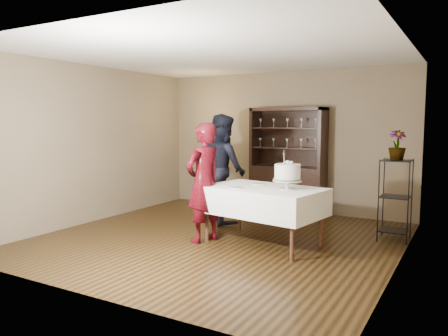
% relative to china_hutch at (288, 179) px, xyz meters
% --- Properties ---
extents(floor, '(5.00, 5.00, 0.00)m').
position_rel_china_hutch_xyz_m(floor, '(-0.20, -2.25, -0.66)').
color(floor, black).
rests_on(floor, ground).
extents(ceiling, '(5.00, 5.00, 0.00)m').
position_rel_china_hutch_xyz_m(ceiling, '(-0.20, -2.25, 2.04)').
color(ceiling, silver).
rests_on(ceiling, back_wall).
extents(back_wall, '(5.00, 0.02, 2.70)m').
position_rel_china_hutch_xyz_m(back_wall, '(-0.20, 0.25, 0.69)').
color(back_wall, brown).
rests_on(back_wall, floor).
extents(wall_left, '(0.02, 5.00, 2.70)m').
position_rel_china_hutch_xyz_m(wall_left, '(-2.70, -2.25, 0.69)').
color(wall_left, brown).
rests_on(wall_left, floor).
extents(wall_right, '(0.02, 5.00, 2.70)m').
position_rel_china_hutch_xyz_m(wall_right, '(2.30, -2.25, 0.69)').
color(wall_right, brown).
rests_on(wall_right, floor).
extents(china_hutch, '(1.40, 0.48, 2.00)m').
position_rel_china_hutch_xyz_m(china_hutch, '(0.00, 0.00, 0.00)').
color(china_hutch, black).
rests_on(china_hutch, floor).
extents(plant_etagere, '(0.42, 0.42, 1.20)m').
position_rel_china_hutch_xyz_m(plant_etagere, '(2.08, -1.05, -0.01)').
color(plant_etagere, black).
rests_on(plant_etagere, floor).
extents(cake_table, '(1.78, 1.26, 0.82)m').
position_rel_china_hutch_xyz_m(cake_table, '(0.49, -2.19, -0.04)').
color(cake_table, white).
rests_on(cake_table, floor).
extents(woman, '(0.55, 0.71, 1.73)m').
position_rel_china_hutch_xyz_m(woman, '(-0.33, -2.46, 0.20)').
color(woman, '#310408').
rests_on(woman, floor).
extents(man, '(1.15, 1.11, 1.87)m').
position_rel_china_hutch_xyz_m(man, '(-0.70, -1.26, 0.27)').
color(man, black).
rests_on(man, floor).
extents(cake, '(0.45, 0.45, 0.54)m').
position_rel_china_hutch_xyz_m(cake, '(0.85, -2.20, 0.37)').
color(cake, beige).
rests_on(cake, cake_table).
extents(plate_near, '(0.23, 0.23, 0.01)m').
position_rel_china_hutch_xyz_m(plate_near, '(0.21, -2.46, 0.16)').
color(plate_near, beige).
rests_on(plate_near, cake_table).
extents(plate_far, '(0.20, 0.20, 0.01)m').
position_rel_china_hutch_xyz_m(plate_far, '(0.34, -2.00, 0.16)').
color(plate_far, beige).
rests_on(plate_far, cake_table).
extents(potted_plant, '(0.33, 0.33, 0.43)m').
position_rel_china_hutch_xyz_m(potted_plant, '(2.08, -1.05, 0.74)').
color(potted_plant, '#4E7136').
rests_on(potted_plant, plant_etagere).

